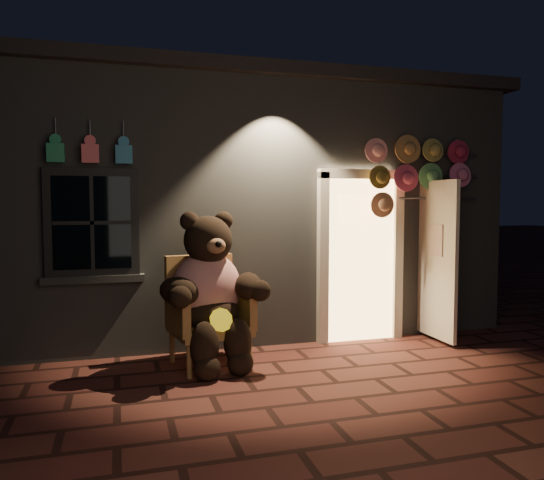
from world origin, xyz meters
name	(u,v)px	position (x,y,z in m)	size (l,w,h in m)	color
ground	(297,387)	(0.00, 0.00, 0.00)	(60.00, 60.00, 0.00)	#5A2B22
shop_building	(220,205)	(0.00, 3.99, 1.74)	(7.30, 5.95, 3.51)	slate
wicker_armchair	(207,310)	(-0.71, 1.00, 0.59)	(0.93, 0.86, 1.18)	#B06E44
teddy_bear	(210,291)	(-0.70, 0.85, 0.83)	(1.21, 1.03, 1.69)	red
hat_rack	(418,170)	(2.05, 1.28, 2.19)	(1.66, 0.22, 2.62)	#59595E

